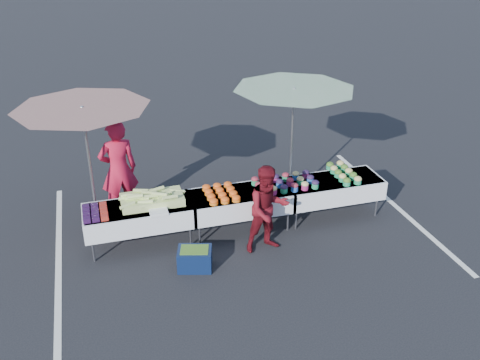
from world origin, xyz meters
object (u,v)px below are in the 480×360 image
object	(u,v)px
umbrella_right	(294,99)
table_right	(332,188)
umbrella_left	(83,118)
vendor	(119,169)
storage_bin	(195,258)
table_center	(240,201)
customer	(268,209)
table_left	(139,215)

from	to	relation	value
umbrella_right	table_right	bearing A→B (deg)	-56.90
table_right	umbrella_left	bearing A→B (deg)	169.46
vendor	umbrella_right	size ratio (longest dim) A/B	0.76
table_right	storage_bin	size ratio (longest dim) A/B	2.93
vendor	table_center	bearing A→B (deg)	142.25
table_right	table_center	bearing A→B (deg)	180.00
customer	umbrella_left	xyz separation A→B (m)	(-2.77, 1.55, 1.35)
vendor	umbrella_right	xyz separation A→B (m)	(3.28, -0.34, 1.16)
vendor	storage_bin	distance (m)	2.43
umbrella_left	storage_bin	xyz separation A→B (m)	(1.45, -1.75, -1.95)
table_left	storage_bin	bearing A→B (deg)	-51.73
table_right	customer	world-z (taller)	customer
vendor	umbrella_left	xyz separation A→B (m)	(-0.49, -0.34, 1.17)
customer	umbrella_left	size ratio (longest dim) A/B	0.65
table_left	umbrella_right	distance (m)	3.53
table_center	table_right	xyz separation A→B (m)	(1.80, 0.00, 0.00)
table_center	table_left	bearing A→B (deg)	180.00
vendor	umbrella_left	size ratio (longest dim) A/B	0.80
vendor	storage_bin	xyz separation A→B (m)	(0.96, -2.09, -0.77)
vendor	umbrella_left	distance (m)	1.32
umbrella_right	storage_bin	size ratio (longest dim) A/B	3.99
table_right	customer	xyz separation A→B (m)	(-1.53, -0.75, 0.19)
table_center	customer	xyz separation A→B (m)	(0.27, -0.75, 0.19)
customer	table_right	bearing A→B (deg)	20.57
customer	storage_bin	distance (m)	1.46
table_right	customer	bearing A→B (deg)	-153.93
vendor	customer	bearing A→B (deg)	132.10
table_left	umbrella_left	distance (m)	1.88
vendor	customer	distance (m)	2.96
storage_bin	customer	bearing A→B (deg)	24.89
table_left	customer	world-z (taller)	customer
table_left	umbrella_left	world-z (taller)	umbrella_left
umbrella_left	table_left	bearing A→B (deg)	-48.81
table_left	customer	bearing A→B (deg)	-19.94
customer	umbrella_left	distance (m)	3.45
table_center	vendor	bearing A→B (deg)	150.43
table_center	table_right	distance (m)	1.80
table_left	table_right	world-z (taller)	same
table_center	table_right	bearing A→B (deg)	0.00
table_left	customer	xyz separation A→B (m)	(2.07, -0.75, 0.19)
umbrella_left	umbrella_right	xyz separation A→B (m)	(3.78, 0.00, -0.01)
table_right	umbrella_right	xyz separation A→B (m)	(-0.52, 0.80, 1.54)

